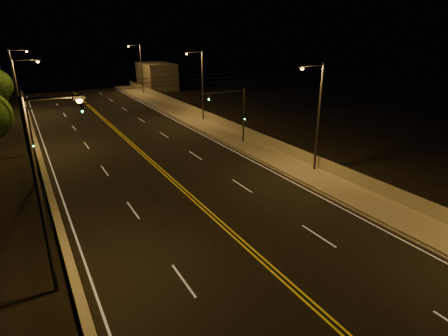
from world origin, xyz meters
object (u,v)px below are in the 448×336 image
streetlight_3 (140,66)px  traffic_signal_right (236,110)px  streetlight_6 (16,78)px  streetlight_2 (201,82)px  streetlight_1 (317,112)px  streetlight_4 (44,187)px  traffic_signal_left (44,132)px  streetlight_5 (22,101)px

streetlight_3 → traffic_signal_right: (-1.53, -38.91, -1.56)m
streetlight_6 → streetlight_3: bearing=26.9°
streetlight_2 → traffic_signal_right: (-1.53, -11.79, -1.56)m
streetlight_1 → traffic_signal_right: 10.94m
streetlight_6 → streetlight_4: bearing=-90.0°
streetlight_3 → streetlight_1: bearing=-90.0°
streetlight_4 → streetlight_6: bearing=90.0°
streetlight_3 → streetlight_4: same height
streetlight_1 → streetlight_6: same height
streetlight_2 → traffic_signal_right: 12.00m
traffic_signal_right → streetlight_3: bearing=87.7°
traffic_signal_left → streetlight_2: bearing=30.1°
streetlight_2 → traffic_signal_right: size_ratio=1.54×
streetlight_6 → streetlight_1: bearing=-61.0°
streetlight_3 → streetlight_5: (-21.46, -31.89, 0.00)m
streetlight_5 → traffic_signal_left: size_ratio=1.54×
streetlight_2 → streetlight_1: bearing=-90.0°
streetlight_4 → streetlight_5: (0.00, 24.06, 0.00)m
traffic_signal_left → streetlight_6: bearing=92.3°
traffic_signal_right → streetlight_4: bearing=-139.5°
streetlight_6 → traffic_signal_left: 28.09m
streetlight_4 → traffic_signal_right: size_ratio=1.54×
traffic_signal_left → streetlight_4: bearing=-93.8°
streetlight_6 → traffic_signal_left: bearing=-87.7°
streetlight_4 → traffic_signal_left: (1.13, 17.03, -1.56)m
streetlight_4 → streetlight_6: 45.06m
streetlight_4 → streetlight_5: size_ratio=1.00×
streetlight_2 → streetlight_3: size_ratio=1.00×
streetlight_6 → traffic_signal_right: (19.93, -28.03, -1.56)m
streetlight_6 → traffic_signal_right: 34.42m
streetlight_1 → streetlight_4: bearing=-163.6°
streetlight_3 → streetlight_5: size_ratio=1.00×
traffic_signal_left → streetlight_5: bearing=99.1°
streetlight_5 → traffic_signal_right: streetlight_5 is taller
streetlight_4 → traffic_signal_right: streetlight_4 is taller
streetlight_1 → streetlight_4: (-21.46, -6.31, 0.00)m
streetlight_5 → streetlight_6: (0.00, 21.01, 0.00)m
streetlight_3 → traffic_signal_right: size_ratio=1.54×
streetlight_2 → streetlight_4: bearing=-126.7°
streetlight_2 → traffic_signal_right: bearing=-97.4°
streetlight_6 → traffic_signal_left: streetlight_6 is taller
streetlight_1 → traffic_signal_left: (-20.33, 10.72, -1.56)m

